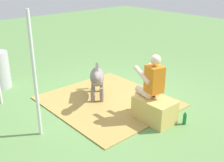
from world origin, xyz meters
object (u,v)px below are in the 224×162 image
Objects in this scene: pony_standing at (97,78)px; tent_pole_left at (35,77)px; soda_bottle at (185,118)px; person_seated at (151,83)px; hay_bale at (154,110)px.

pony_standing is 0.50× the size of tent_pole_left.
tent_pole_left is at bearing 55.69° from soda_bottle.
person_seated is at bearing -114.49° from tent_pole_left.
tent_pole_left reaches higher than soda_bottle.
soda_bottle is at bearing -155.12° from person_seated.
tent_pole_left is (-0.47, 1.70, 0.60)m from pony_standing.
pony_standing is at bearing 10.58° from person_seated.
hay_bale is 0.53m from person_seated.
soda_bottle is at bearing -146.08° from hay_bale.
tent_pole_left is at bearing 105.34° from pony_standing.
pony_standing is at bearing 15.45° from soda_bottle.
person_seated is 1.19× the size of pony_standing.
hay_bale is 2.84× the size of soda_bottle.
hay_bale is at bearing -118.61° from tent_pole_left.
tent_pole_left reaches higher than pony_standing.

